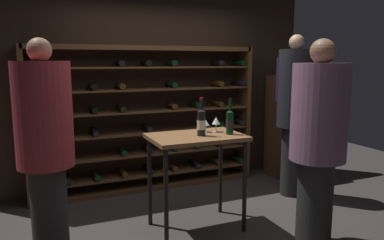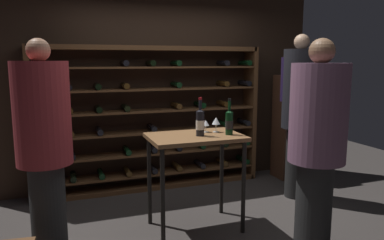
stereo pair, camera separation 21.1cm
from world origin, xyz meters
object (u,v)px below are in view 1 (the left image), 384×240
object	(u,v)px
display_cabinet	(284,126)
wine_bottle_red_label	(201,122)
person_guest_blue_shirt	(294,108)
tasting_table	(196,148)
person_bystander_dark_jacket	(318,135)
person_guest_khaki	(45,140)
wine_glass_stemmed_center	(216,121)
wine_rack	(147,120)
wine_glass_stemmed_left	(206,124)
wine_bottle_green_slim	(230,122)

from	to	relation	value
display_cabinet	wine_bottle_red_label	distance (m)	2.30
wine_bottle_red_label	person_guest_blue_shirt	bearing A→B (deg)	17.17
tasting_table	person_bystander_dark_jacket	xyz separation A→B (m)	(0.91, -0.74, 0.20)
tasting_table	display_cabinet	distance (m)	2.27
tasting_table	person_guest_khaki	distance (m)	1.44
person_bystander_dark_jacket	wine_glass_stemmed_center	world-z (taller)	person_bystander_dark_jacket
wine_rack	wine_bottle_red_label	bearing A→B (deg)	-84.06
person_guest_blue_shirt	wine_bottle_red_label	xyz separation A→B (m)	(-1.51, -0.47, -0.02)
person_bystander_dark_jacket	wine_glass_stemmed_center	bearing A→B (deg)	-31.44
wine_bottle_red_label	person_guest_khaki	bearing A→B (deg)	178.21
wine_rack	display_cabinet	xyz separation A→B (m)	(2.07, -0.23, -0.18)
person_guest_khaki	wine_glass_stemmed_left	bearing A→B (deg)	-130.07
person_bystander_dark_jacket	wine_bottle_green_slim	xyz separation A→B (m)	(-0.57, 0.65, 0.07)
wine_glass_stemmed_left	person_guest_blue_shirt	bearing A→B (deg)	12.69
wine_glass_stemmed_center	person_bystander_dark_jacket	bearing A→B (deg)	-51.67
display_cabinet	wine_glass_stemmed_center	size ratio (longest dim) A/B	9.65
person_bystander_dark_jacket	wine_bottle_green_slim	size ratio (longest dim) A/B	5.22
tasting_table	display_cabinet	bearing A→B (deg)	30.66
display_cabinet	wine_bottle_red_label	bearing A→B (deg)	-147.88
person_guest_blue_shirt	person_guest_khaki	world-z (taller)	person_guest_blue_shirt
tasting_table	wine_bottle_green_slim	distance (m)	0.44
tasting_table	wine_glass_stemmed_left	distance (m)	0.30
person_guest_khaki	wine_glass_stemmed_left	world-z (taller)	person_guest_khaki
wine_bottle_green_slim	display_cabinet	bearing A→B (deg)	37.61
wine_rack	wine_glass_stemmed_center	world-z (taller)	wine_rack
wine_glass_stemmed_left	wine_glass_stemmed_center	size ratio (longest dim) A/B	0.81
wine_bottle_green_slim	wine_glass_stemmed_left	bearing A→B (deg)	131.86
wine_bottle_green_slim	wine_rack	bearing A→B (deg)	106.88
person_bystander_dark_jacket	wine_bottle_green_slim	world-z (taller)	person_bystander_dark_jacket
wine_rack	wine_bottle_green_slim	xyz separation A→B (m)	(0.45, -1.48, 0.18)
display_cabinet	tasting_table	bearing A→B (deg)	-149.34
wine_rack	person_guest_khaki	xyz separation A→B (m)	(-1.31, -1.39, 0.12)
person_bystander_dark_jacket	wine_bottle_red_label	world-z (taller)	person_bystander_dark_jacket
wine_rack	wine_glass_stemmed_left	size ratio (longest dim) A/B	23.91
wine_bottle_green_slim	wine_glass_stemmed_center	size ratio (longest dim) A/B	2.34
person_bystander_dark_jacket	display_cabinet	bearing A→B (deg)	-98.76
display_cabinet	wine_bottle_green_slim	distance (m)	2.08
tasting_table	wine_bottle_red_label	distance (m)	0.28
person_guest_blue_shirt	person_guest_khaki	xyz separation A→B (m)	(-2.96, -0.42, -0.09)
wine_bottle_red_label	wine_glass_stemmed_center	bearing A→B (deg)	28.70
tasting_table	wine_glass_stemmed_center	size ratio (longest dim) A/B	6.27
tasting_table	wine_glass_stemmed_center	xyz separation A→B (m)	(0.26, 0.08, 0.25)
person_bystander_dark_jacket	wine_glass_stemmed_left	size ratio (longest dim) A/B	15.13
person_bystander_dark_jacket	wine_bottle_red_label	xyz separation A→B (m)	(-0.87, 0.69, 0.07)
person_guest_khaki	person_guest_blue_shirt	bearing A→B (deg)	-125.94
person_guest_blue_shirt	display_cabinet	xyz separation A→B (m)	(0.41, 0.74, -0.39)
person_guest_blue_shirt	wine_glass_stemmed_center	xyz separation A→B (m)	(-1.28, -0.34, -0.04)
tasting_table	wine_glass_stemmed_left	size ratio (longest dim) A/B	7.78
wine_bottle_red_label	wine_glass_stemmed_left	distance (m)	0.20
wine_rack	wine_glass_stemmed_left	xyz separation A→B (m)	(0.27, -1.28, 0.14)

